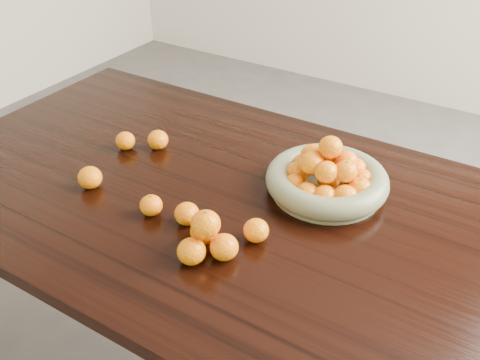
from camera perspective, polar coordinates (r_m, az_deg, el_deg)
The scene contains 9 objects.
dining_table at distance 1.44m, azimuth 2.05°, elevation -5.79°, with size 2.00×1.00×0.75m.
fruit_bowl at distance 1.44m, azimuth 9.29°, elevation 0.21°, with size 0.33×0.33×0.17m.
orange_pyramid at distance 1.22m, azimuth -3.61°, elevation -6.20°, with size 0.14×0.14×0.12m.
loose_orange_0 at distance 1.36m, azimuth -9.46°, elevation -2.68°, with size 0.06×0.06×0.05m, color orange.
loose_orange_1 at distance 1.32m, azimuth -5.68°, elevation -3.60°, with size 0.06×0.06×0.06m, color orange.
loose_orange_2 at distance 1.27m, azimuth 1.72°, elevation -5.40°, with size 0.06×0.06×0.06m, color orange.
loose_orange_3 at distance 1.66m, azimuth -12.13°, elevation 4.11°, with size 0.06×0.06×0.06m, color orange.
loose_orange_4 at distance 1.64m, azimuth -8.75°, elevation 4.27°, with size 0.06×0.06×0.06m, color orange.
loose_orange_5 at distance 1.50m, azimuth -15.71°, elevation 0.26°, with size 0.07×0.07×0.06m, color orange.
Camera 1 is at (0.54, -0.97, 1.58)m, focal length 40.00 mm.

